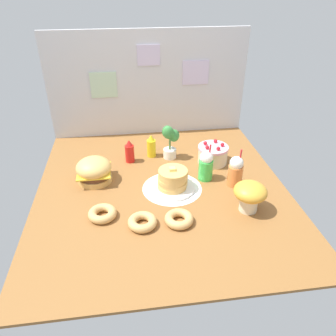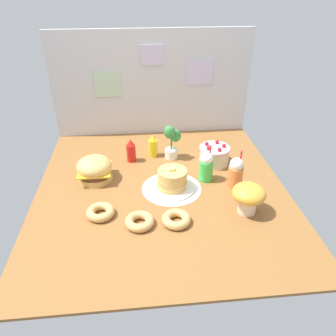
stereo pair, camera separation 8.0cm
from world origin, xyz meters
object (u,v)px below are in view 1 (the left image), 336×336
Objects in this scene: potted_plant at (170,141)px; mushroom_stool at (250,194)px; burger at (94,170)px; cream_soda_cup at (206,166)px; donut_pink_glaze at (102,213)px; orange_float_cup at (236,171)px; donut_chocolate at (142,222)px; donut_vanilla at (179,219)px; ketchup_bottle at (130,152)px; pancake_stack at (172,180)px; mustard_bottle at (151,146)px; layer_cake at (213,154)px.

mushroom_stool is (0.44, -0.82, -0.03)m from potted_plant.
cream_soda_cup is at bearing -6.02° from burger.
burger is 1.43× the size of donut_pink_glaze.
orange_float_cup is at bearing 14.38° from donut_pink_glaze.
mushroom_stool reaches higher than donut_pink_glaze.
donut_chocolate is at bearing -137.46° from cream_soda_cup.
donut_vanilla is 0.61× the size of potted_plant.
ketchup_bottle is 0.67× the size of cream_soda_cup.
orange_float_cup is 1.36× the size of mushroom_stool.
pancake_stack is 0.40m from donut_vanilla.
cream_soda_cup is 0.59m from donut_vanilla.
ketchup_bottle is 1.00× the size of mustard_bottle.
mushroom_stool is (1.01, -0.06, 0.10)m from donut_pink_glaze.
pancake_stack is at bearing 178.89° from orange_float_cup.
donut_vanilla is at bearing -0.71° from donut_chocolate.
donut_pink_glaze is at bearing 154.87° from donut_chocolate.
ketchup_bottle is at bearing 93.21° from donut_chocolate.
donut_vanilla is (-0.42, -0.75, -0.05)m from layer_cake.
donut_pink_glaze is 1.02m from mushroom_stool.
donut_pink_glaze is at bearing -81.05° from burger.
burger is 0.78× the size of pancake_stack.
mustard_bottle is at bearing 137.63° from orange_float_cup.
ketchup_bottle is 1.08× the size of donut_chocolate.
donut_vanilla is 0.90m from potted_plant.
mushroom_stool is at bearing 4.88° from donut_chocolate.
donut_chocolate is at bearing 179.29° from donut_vanilla.
layer_cake is at bearing 8.64° from burger.
pancake_stack is 0.59m from mushroom_stool.
ketchup_bottle reaches higher than donut_vanilla.
pancake_stack reaches higher than donut_pink_glaze.
donut_chocolate is at bearing -123.41° from pancake_stack.
donut_pink_glaze is at bearing 165.97° from donut_vanilla.
cream_soda_cup reaches higher than donut_vanilla.
burger is 0.87× the size of potted_plant.
layer_cake is 1.00m from donut_chocolate.
cream_soda_cup is at bearing -47.74° from mustard_bottle.
mustard_bottle is 0.67× the size of orange_float_cup.
cream_soda_cup reaches higher than ketchup_bottle.
donut_chocolate is (-0.67, -0.74, -0.05)m from layer_cake.
pancake_stack is 0.59m from donut_pink_glaze.
donut_vanilla is at bearing -92.26° from pancake_stack.
ketchup_bottle reaches higher than pancake_stack.
mustard_bottle is 1.06m from mushroom_stool.
cream_soda_cup is (0.59, -0.36, 0.03)m from ketchup_bottle.
potted_plant is at bearing 24.07° from burger.
donut_pink_glaze is 1.00× the size of donut_chocolate.
potted_plant reaches higher than mushroom_stool.
burger reaches higher than pancake_stack.
pancake_stack is 0.50m from potted_plant.
ketchup_bottle is 0.92m from donut_vanilla.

